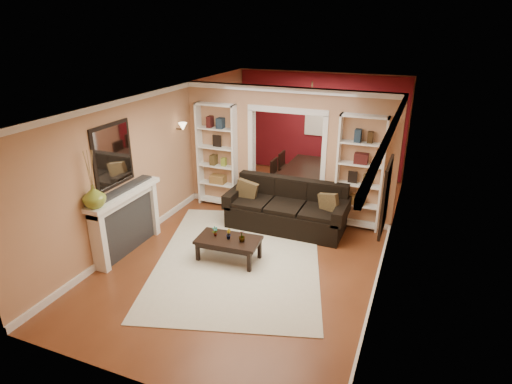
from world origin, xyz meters
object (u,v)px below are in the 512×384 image
at_px(dining_table, 308,179).
at_px(bookshelf_right, 360,173).
at_px(coffee_table, 229,249).
at_px(fireplace, 128,222).
at_px(sofa, 286,206).
at_px(bookshelf_left, 217,156).

bearing_deg(dining_table, bookshelf_right, -136.79).
distance_m(coffee_table, bookshelf_right, 2.98).
distance_m(fireplace, dining_table, 4.63).
bearing_deg(sofa, coffee_table, -108.86).
distance_m(sofa, bookshelf_left, 2.01).
xyz_separation_m(bookshelf_left, fireplace, (-0.54, -2.53, -0.57)).
relative_size(sofa, fireplace, 1.41).
distance_m(coffee_table, dining_table, 3.70).
distance_m(bookshelf_right, fireplace, 4.47).
relative_size(bookshelf_right, dining_table, 1.29).
bearing_deg(fireplace, bookshelf_right, 34.80).
xyz_separation_m(fireplace, dining_table, (2.20, 4.06, -0.27)).
bearing_deg(sofa, bookshelf_left, 162.18).
bearing_deg(dining_table, sofa, -176.14).
height_order(sofa, fireplace, fireplace).
relative_size(fireplace, dining_table, 0.95).
relative_size(sofa, bookshelf_left, 1.05).
xyz_separation_m(sofa, bookshelf_left, (-1.80, 0.58, 0.68)).
distance_m(sofa, bookshelf_right, 1.57).
height_order(sofa, bookshelf_left, bookshelf_left).
xyz_separation_m(coffee_table, bookshelf_right, (1.83, 2.15, 0.94)).
bearing_deg(sofa, fireplace, -140.25).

